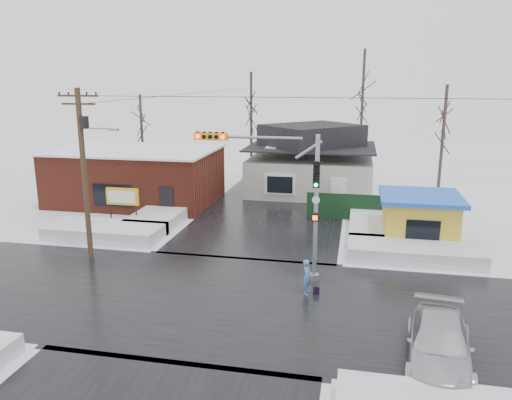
% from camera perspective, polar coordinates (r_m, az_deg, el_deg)
% --- Properties ---
extents(ground, '(120.00, 120.00, 0.00)m').
position_cam_1_polar(ground, '(22.43, -4.53, -11.23)').
color(ground, white).
rests_on(ground, ground).
extents(road_ns, '(10.00, 120.00, 0.02)m').
position_cam_1_polar(road_ns, '(22.42, -4.53, -11.20)').
color(road_ns, black).
rests_on(road_ns, ground).
extents(road_ew, '(120.00, 10.00, 0.02)m').
position_cam_1_polar(road_ew, '(22.42, -4.53, -11.20)').
color(road_ew, black).
rests_on(road_ew, ground).
extents(snowbank_nw, '(7.00, 3.00, 0.80)m').
position_cam_1_polar(snowbank_nw, '(31.66, -16.83, -3.46)').
color(snowbank_nw, white).
rests_on(snowbank_nw, ground).
extents(snowbank_ne, '(7.00, 3.00, 0.80)m').
position_cam_1_polar(snowbank_ne, '(28.19, 17.60, -5.64)').
color(snowbank_ne, white).
rests_on(snowbank_ne, ground).
extents(snowbank_nside_w, '(3.00, 8.00, 0.80)m').
position_cam_1_polar(snowbank_nside_w, '(35.17, -10.14, -1.36)').
color(snowbank_nside_w, white).
rests_on(snowbank_nside_w, ground).
extents(snowbank_nside_e, '(3.00, 8.00, 0.80)m').
position_cam_1_polar(snowbank_nside_e, '(32.80, 13.28, -2.63)').
color(snowbank_nside_e, white).
rests_on(snowbank_nside_e, ground).
extents(traffic_signal, '(6.05, 0.68, 7.00)m').
position_cam_1_polar(traffic_signal, '(23.23, 3.06, 1.53)').
color(traffic_signal, gray).
rests_on(traffic_signal, ground).
extents(utility_pole, '(3.15, 0.44, 9.00)m').
position_cam_1_polar(utility_pole, '(27.11, -18.99, 3.80)').
color(utility_pole, '#382619').
rests_on(utility_pole, ground).
extents(brick_building, '(12.20, 8.20, 4.12)m').
position_cam_1_polar(brick_building, '(39.94, -13.49, 2.76)').
color(brick_building, maroon).
rests_on(brick_building, ground).
extents(marquee_sign, '(2.20, 0.21, 2.55)m').
position_cam_1_polar(marquee_sign, '(33.39, -15.01, 0.26)').
color(marquee_sign, black).
rests_on(marquee_sign, ground).
extents(house, '(10.40, 8.40, 5.76)m').
position_cam_1_polar(house, '(42.22, 6.32, 4.39)').
color(house, beige).
rests_on(house, ground).
extents(kiosk, '(4.60, 4.60, 2.88)m').
position_cam_1_polar(kiosk, '(30.79, 18.13, -1.98)').
color(kiosk, gold).
rests_on(kiosk, ground).
extents(fence, '(8.00, 0.12, 1.80)m').
position_cam_1_polar(fence, '(34.58, 12.42, -0.87)').
color(fence, black).
rests_on(fence, ground).
extents(tree_far_left, '(3.00, 3.00, 10.00)m').
position_cam_1_polar(tree_far_left, '(46.55, -0.56, 11.94)').
color(tree_far_left, '#332821').
rests_on(tree_far_left, ground).
extents(tree_far_mid, '(3.00, 3.00, 12.00)m').
position_cam_1_polar(tree_far_mid, '(47.49, 12.20, 13.60)').
color(tree_far_mid, '#332821').
rests_on(tree_far_mid, ground).
extents(tree_far_right, '(3.00, 3.00, 9.00)m').
position_cam_1_polar(tree_far_right, '(40.05, 20.81, 9.62)').
color(tree_far_right, '#332821').
rests_on(tree_far_right, ground).
extents(tree_far_west, '(3.00, 3.00, 8.00)m').
position_cam_1_polar(tree_far_west, '(47.87, -13.04, 9.74)').
color(tree_far_west, '#332821').
rests_on(tree_far_west, ground).
extents(pedestrian, '(0.43, 0.62, 1.61)m').
position_cam_1_polar(pedestrian, '(22.65, 5.84, -8.78)').
color(pedestrian, '#467DC5').
rests_on(pedestrian, ground).
extents(car, '(2.67, 5.37, 1.50)m').
position_cam_1_polar(car, '(18.47, 20.20, -15.32)').
color(car, silver).
rests_on(car, ground).
extents(shopping_bag, '(0.29, 0.14, 0.35)m').
position_cam_1_polar(shopping_bag, '(22.90, 6.91, -10.26)').
color(shopping_bag, black).
rests_on(shopping_bag, ground).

